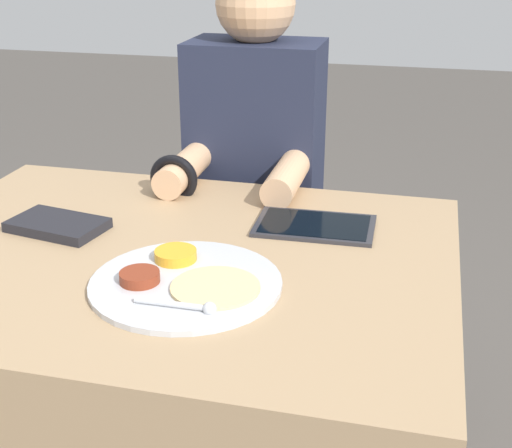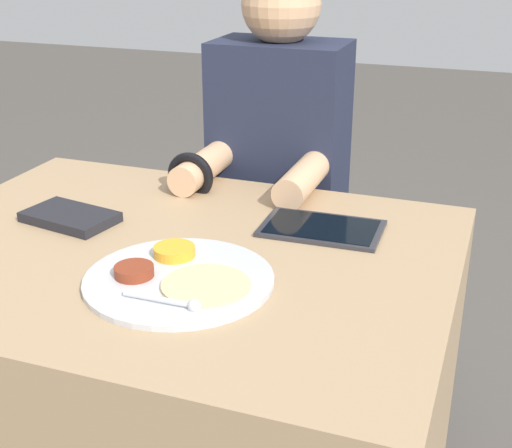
{
  "view_description": "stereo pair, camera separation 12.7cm",
  "coord_description": "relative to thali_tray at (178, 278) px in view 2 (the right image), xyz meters",
  "views": [
    {
      "loc": [
        0.44,
        -1.11,
        1.28
      ],
      "look_at": [
        0.16,
        0.03,
        0.78
      ],
      "focal_mm": 50.0,
      "sensor_mm": 36.0,
      "label": 1
    },
    {
      "loc": [
        0.57,
        -1.07,
        1.28
      ],
      "look_at": [
        0.16,
        0.03,
        0.78
      ],
      "focal_mm": 50.0,
      "sensor_mm": 36.0,
      "label": 2
    }
  ],
  "objects": [
    {
      "name": "red_notebook",
      "position": [
        -0.32,
        0.16,
        0.0
      ],
      "size": [
        0.2,
        0.14,
        0.02
      ],
      "color": "silver",
      "rests_on": "dining_table"
    },
    {
      "name": "thali_tray",
      "position": [
        0.0,
        0.0,
        0.0
      ],
      "size": [
        0.32,
        0.32,
        0.03
      ],
      "color": "#B7BABF",
      "rests_on": "dining_table"
    },
    {
      "name": "tablet_device",
      "position": [
        0.17,
        0.29,
        -0.0
      ],
      "size": [
        0.24,
        0.15,
        0.01
      ],
      "color": "#28282D",
      "rests_on": "dining_table"
    },
    {
      "name": "person_diner",
      "position": [
        -0.05,
        0.67,
        -0.16
      ],
      "size": [
        0.34,
        0.42,
        1.2
      ],
      "color": "black",
      "rests_on": "ground_plane"
    },
    {
      "name": "dining_table",
      "position": [
        -0.08,
        0.12,
        -0.37
      ],
      "size": [
        1.05,
        0.81,
        0.72
      ],
      "color": "#9E7F5B",
      "rests_on": "ground_plane"
    }
  ]
}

